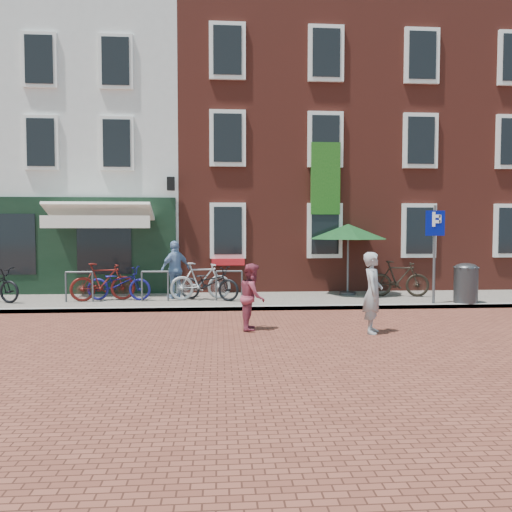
{
  "coord_description": "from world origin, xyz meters",
  "views": [
    {
      "loc": [
        0.24,
        -12.55,
        2.04
      ],
      "look_at": [
        1.24,
        1.24,
        1.31
      ],
      "focal_mm": 35.53,
      "sensor_mm": 36.0,
      "label": 1
    }
  ],
  "objects": [
    {
      "name": "woman",
      "position": [
        3.24,
        -2.88,
        0.8
      ],
      "size": [
        0.56,
        0.68,
        1.59
      ],
      "primitive_type": "imported",
      "rotation": [
        0.0,
        0.0,
        1.23
      ],
      "color": "gray",
      "rests_on": "ground"
    },
    {
      "name": "bicycle_2",
      "position": [
        -2.51,
        1.46,
        0.56
      ],
      "size": [
        1.84,
        0.85,
        0.93
      ],
      "primitive_type": "imported",
      "rotation": [
        0.0,
        0.0,
        1.44
      ],
      "color": "navy",
      "rests_on": "sidewalk"
    },
    {
      "name": "sidewalk",
      "position": [
        1.0,
        1.5,
        0.05
      ],
      "size": [
        24.0,
        3.0,
        0.1
      ],
      "primitive_type": "cube",
      "color": "slate",
      "rests_on": "ground"
    },
    {
      "name": "cafe_person",
      "position": [
        -1.0,
        1.78,
        0.91
      ],
      "size": [
        0.98,
        0.92,
        1.62
      ],
      "primitive_type": "imported",
      "rotation": [
        0.0,
        0.0,
        3.85
      ],
      "color": "#7491BC",
      "rests_on": "sidewalk"
    },
    {
      "name": "boy",
      "position": [
        0.9,
        -2.37,
        0.67
      ],
      "size": [
        0.57,
        0.7,
        1.35
      ],
      "primitive_type": "imported",
      "rotation": [
        0.0,
        0.0,
        1.47
      ],
      "color": "#8F3446",
      "rests_on": "ground"
    },
    {
      "name": "bicycle_3",
      "position": [
        -0.28,
        1.42,
        0.62
      ],
      "size": [
        1.78,
        0.89,
        1.03
      ],
      "primitive_type": "imported",
      "rotation": [
        0.0,
        0.0,
        1.82
      ],
      "color": "#A8A8AA",
      "rests_on": "sidewalk"
    },
    {
      "name": "litter_bin",
      "position": [
        6.73,
        0.3,
        0.68
      ],
      "size": [
        0.61,
        0.61,
        1.12
      ],
      "color": "#38383B",
      "rests_on": "sidewalk"
    },
    {
      "name": "building_stucco",
      "position": [
        -5.0,
        7.0,
        4.5
      ],
      "size": [
        8.0,
        8.0,
        9.0
      ],
      "primitive_type": "cube",
      "color": "silver",
      "rests_on": "ground"
    },
    {
      "name": "building_brick_mid",
      "position": [
        2.0,
        7.0,
        5.0
      ],
      "size": [
        6.0,
        8.0,
        10.0
      ],
      "primitive_type": "cube",
      "color": "maroon",
      "rests_on": "ground"
    },
    {
      "name": "ground",
      "position": [
        0.0,
        0.0,
        0.0
      ],
      "size": [
        80.0,
        80.0,
        0.0
      ],
      "primitive_type": "plane",
      "color": "brown"
    },
    {
      "name": "building_brick_right",
      "position": [
        8.0,
        7.0,
        5.0
      ],
      "size": [
        6.0,
        8.0,
        10.0
      ],
      "primitive_type": "cube",
      "color": "maroon",
      "rests_on": "ground"
    },
    {
      "name": "parasol",
      "position": [
        4.05,
        2.22,
        2.06
      ],
      "size": [
        2.35,
        2.35,
        2.2
      ],
      "color": "#4C4C4F",
      "rests_on": "sidewalk"
    },
    {
      "name": "bicycle_1",
      "position": [
        -2.92,
        1.38,
        0.62
      ],
      "size": [
        1.78,
        0.93,
        1.03
      ],
      "primitive_type": "imported",
      "rotation": [
        0.0,
        0.0,
        1.84
      ],
      "color": "#57130F",
      "rests_on": "sidewalk"
    },
    {
      "name": "bicycle_4",
      "position": [
        -0.05,
        1.31,
        0.56
      ],
      "size": [
        1.86,
        1.31,
        0.93
      ],
      "primitive_type": "imported",
      "rotation": [
        0.0,
        0.0,
        1.13
      ],
      "color": "black",
      "rests_on": "sidewalk"
    },
    {
      "name": "bicycle_5",
      "position": [
        5.4,
        1.64,
        0.62
      ],
      "size": [
        1.78,
        0.79,
        1.03
      ],
      "primitive_type": "imported",
      "rotation": [
        0.0,
        0.0,
        1.39
      ],
      "color": "black",
      "rests_on": "sidewalk"
    },
    {
      "name": "parking_sign",
      "position": [
        5.83,
        0.24,
        1.8
      ],
      "size": [
        0.5,
        0.08,
        2.56
      ],
      "color": "#4C4C4F",
      "rests_on": "sidewalk"
    }
  ]
}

